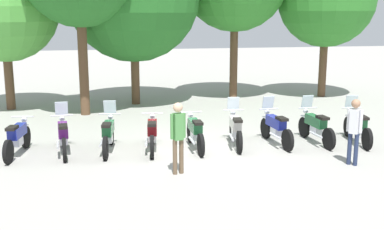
{
  "coord_description": "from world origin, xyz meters",
  "views": [
    {
      "loc": [
        -2.67,
        -13.3,
        3.86
      ],
      "look_at": [
        0.0,
        0.5,
        0.9
      ],
      "focal_mm": 45.33,
      "sensor_mm": 36.0,
      "label": 1
    }
  ],
  "objects_px": {
    "motorcycle_4": "(195,132)",
    "tree_0": "(3,7)",
    "motorcycle_8": "(357,126)",
    "motorcycle_7": "(315,126)",
    "motorcycle_1": "(63,135)",
    "motorcycle_2": "(108,134)",
    "person_0": "(354,127)",
    "motorcycle_6": "(276,127)",
    "motorcycle_0": "(17,137)",
    "person_1": "(178,132)",
    "motorcycle_3": "(152,133)",
    "motorcycle_5": "(235,129)"
  },
  "relations": [
    {
      "from": "motorcycle_4",
      "to": "tree_0",
      "type": "distance_m",
      "value": 10.2
    },
    {
      "from": "motorcycle_8",
      "to": "motorcycle_7",
      "type": "bearing_deg",
      "value": 88.98
    },
    {
      "from": "tree_0",
      "to": "motorcycle_1",
      "type": "bearing_deg",
      "value": -70.02
    },
    {
      "from": "motorcycle_2",
      "to": "person_0",
      "type": "distance_m",
      "value": 6.67
    },
    {
      "from": "motorcycle_1",
      "to": "motorcycle_6",
      "type": "bearing_deg",
      "value": -96.97
    },
    {
      "from": "motorcycle_0",
      "to": "motorcycle_8",
      "type": "bearing_deg",
      "value": -84.49
    },
    {
      "from": "motorcycle_6",
      "to": "person_1",
      "type": "relative_size",
      "value": 1.23
    },
    {
      "from": "motorcycle_4",
      "to": "motorcycle_7",
      "type": "distance_m",
      "value": 3.71
    },
    {
      "from": "motorcycle_0",
      "to": "motorcycle_6",
      "type": "bearing_deg",
      "value": -83.23
    },
    {
      "from": "motorcycle_3",
      "to": "tree_0",
      "type": "distance_m",
      "value": 9.44
    },
    {
      "from": "tree_0",
      "to": "motorcycle_3",
      "type": "bearing_deg",
      "value": -54.96
    },
    {
      "from": "motorcycle_6",
      "to": "motorcycle_7",
      "type": "relative_size",
      "value": 1.0
    },
    {
      "from": "motorcycle_7",
      "to": "motorcycle_8",
      "type": "relative_size",
      "value": 1.01
    },
    {
      "from": "motorcycle_0",
      "to": "tree_0",
      "type": "xyz_separation_m",
      "value": [
        -1.3,
        6.93,
        3.59
      ]
    },
    {
      "from": "motorcycle_3",
      "to": "person_1",
      "type": "distance_m",
      "value": 2.3
    },
    {
      "from": "tree_0",
      "to": "motorcycle_8",
      "type": "bearing_deg",
      "value": -33.71
    },
    {
      "from": "motorcycle_2",
      "to": "motorcycle_6",
      "type": "xyz_separation_m",
      "value": [
        4.94,
        -0.16,
        0.0
      ]
    },
    {
      "from": "motorcycle_8",
      "to": "motorcycle_6",
      "type": "bearing_deg",
      "value": 92.1
    },
    {
      "from": "motorcycle_2",
      "to": "person_0",
      "type": "xyz_separation_m",
      "value": [
        6.17,
        -2.49,
        0.5
      ]
    },
    {
      "from": "motorcycle_1",
      "to": "person_1",
      "type": "bearing_deg",
      "value": -134.69
    },
    {
      "from": "motorcycle_5",
      "to": "tree_0",
      "type": "bearing_deg",
      "value": 54.71
    },
    {
      "from": "motorcycle_1",
      "to": "motorcycle_7",
      "type": "bearing_deg",
      "value": -97.28
    },
    {
      "from": "motorcycle_5",
      "to": "person_0",
      "type": "bearing_deg",
      "value": -126.07
    },
    {
      "from": "motorcycle_0",
      "to": "person_1",
      "type": "xyz_separation_m",
      "value": [
        4.1,
        -2.42,
        0.55
      ]
    },
    {
      "from": "motorcycle_2",
      "to": "person_1",
      "type": "relative_size",
      "value": 1.23
    },
    {
      "from": "person_1",
      "to": "motorcycle_2",
      "type": "bearing_deg",
      "value": 20.05
    },
    {
      "from": "tree_0",
      "to": "motorcycle_6",
      "type": "bearing_deg",
      "value": -39.45
    },
    {
      "from": "motorcycle_6",
      "to": "motorcycle_2",
      "type": "bearing_deg",
      "value": 84.25
    },
    {
      "from": "motorcycle_1",
      "to": "motorcycle_3",
      "type": "bearing_deg",
      "value": -99.28
    },
    {
      "from": "motorcycle_5",
      "to": "person_1",
      "type": "relative_size",
      "value": 1.23
    },
    {
      "from": "motorcycle_1",
      "to": "tree_0",
      "type": "bearing_deg",
      "value": 14.93
    },
    {
      "from": "motorcycle_4",
      "to": "motorcycle_5",
      "type": "height_order",
      "value": "motorcycle_5"
    },
    {
      "from": "motorcycle_0",
      "to": "motorcycle_2",
      "type": "distance_m",
      "value": 2.48
    },
    {
      "from": "motorcycle_8",
      "to": "tree_0",
      "type": "xyz_separation_m",
      "value": [
        -11.21,
        7.48,
        3.58
      ]
    },
    {
      "from": "motorcycle_4",
      "to": "motorcycle_6",
      "type": "height_order",
      "value": "motorcycle_6"
    },
    {
      "from": "motorcycle_6",
      "to": "person_0",
      "type": "distance_m",
      "value": 2.68
    },
    {
      "from": "motorcycle_3",
      "to": "person_1",
      "type": "relative_size",
      "value": 1.23
    },
    {
      "from": "motorcycle_8",
      "to": "motorcycle_3",
      "type": "bearing_deg",
      "value": 96.02
    },
    {
      "from": "tree_0",
      "to": "motorcycle_0",
      "type": "bearing_deg",
      "value": -79.34
    },
    {
      "from": "motorcycle_3",
      "to": "motorcycle_7",
      "type": "xyz_separation_m",
      "value": [
        4.95,
        -0.11,
        0.01
      ]
    },
    {
      "from": "motorcycle_1",
      "to": "motorcycle_6",
      "type": "xyz_separation_m",
      "value": [
        6.19,
        -0.21,
        0.0
      ]
    },
    {
      "from": "person_0",
      "to": "tree_0",
      "type": "relative_size",
      "value": 0.28
    },
    {
      "from": "motorcycle_2",
      "to": "person_0",
      "type": "bearing_deg",
      "value": -104.6
    },
    {
      "from": "motorcycle_2",
      "to": "motorcycle_7",
      "type": "height_order",
      "value": "same"
    },
    {
      "from": "motorcycle_1",
      "to": "motorcycle_7",
      "type": "height_order",
      "value": "same"
    },
    {
      "from": "motorcycle_8",
      "to": "person_0",
      "type": "relative_size",
      "value": 1.26
    },
    {
      "from": "motorcycle_1",
      "to": "person_1",
      "type": "height_order",
      "value": "person_1"
    },
    {
      "from": "motorcycle_7",
      "to": "motorcycle_3",
      "type": "bearing_deg",
      "value": 86.07
    },
    {
      "from": "motorcycle_2",
      "to": "motorcycle_6",
      "type": "relative_size",
      "value": 1.0
    },
    {
      "from": "motorcycle_1",
      "to": "tree_0",
      "type": "height_order",
      "value": "tree_0"
    }
  ]
}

